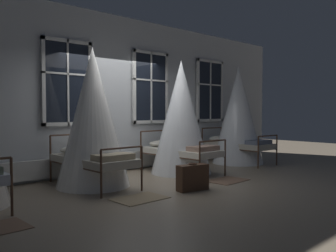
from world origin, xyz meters
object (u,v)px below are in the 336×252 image
Objects in this scene: cot_second at (93,119)px; cot_fourth at (238,116)px; suitcase_dark at (193,177)px; cot_third at (181,119)px.

cot_fourth is (4.30, -0.00, 0.01)m from cot_second.
cot_second is at bearing 90.77° from cot_fourth.
cot_fourth is 3.69m from suitcase_dark.
cot_third reaches higher than suitcase_dark.
cot_fourth is (2.15, 0.07, 0.03)m from cot_third.
cot_third is at bearing 92.73° from cot_fourth.
suitcase_dark is (-3.24, -1.46, -1.00)m from cot_fourth.
cot_second is 4.30m from cot_fourth.
cot_second is 1.02× the size of cot_third.
cot_second is at bearing 86.90° from cot_third.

